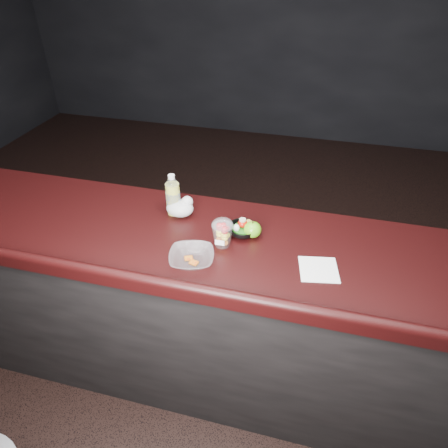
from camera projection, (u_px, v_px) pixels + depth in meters
The scene contains 10 objects.
ground at pixel (203, 415), 2.23m from camera, with size 8.00×8.00×0.00m, color black.
room_shell at pixel (183, 80), 1.16m from camera, with size 8.00×8.00×8.00m.
counter at pixel (216, 313), 2.16m from camera, with size 4.06×0.71×1.02m.
lemonade_bottle at pixel (173, 197), 1.99m from camera, with size 0.07×0.07×0.22m.
fruit_cup at pixel (222, 232), 1.79m from camera, with size 0.10×0.10×0.14m.
green_apple at pixel (252, 230), 1.86m from camera, with size 0.08×0.08×0.09m.
plastic_bag at pixel (181, 207), 2.01m from camera, with size 0.14×0.11×0.10m.
snack_bowl at pixel (242, 229), 1.89m from camera, with size 0.16×0.16×0.08m.
takeout_bowl at pixel (192, 258), 1.72m from camera, with size 0.24×0.24×0.05m.
paper_napkin at pixel (319, 269), 1.69m from camera, with size 0.16×0.16×0.00m, color white.
Camera 1 is at (0.41, -1.12, 2.17)m, focal length 32.00 mm.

